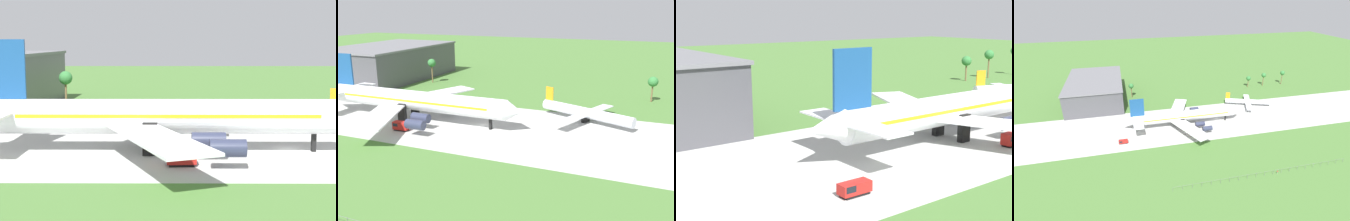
# 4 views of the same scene
# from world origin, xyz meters

# --- Properties ---
(ground_plane) EXTENTS (600.00, 600.00, 0.00)m
(ground_plane) POSITION_xyz_m (0.00, 0.00, 0.00)
(ground_plane) COLOR #477233
(taxiway_strip) EXTENTS (320.00, 44.00, 0.02)m
(taxiway_strip) POSITION_xyz_m (0.00, 0.00, 0.01)
(taxiway_strip) COLOR #B2B2AD
(taxiway_strip) RESTS_ON ground_plane
(jet_airliner) EXTENTS (70.59, 55.50, 18.85)m
(jet_airliner) POSITION_xyz_m (-21.99, -2.18, 5.93)
(jet_airliner) COLOR white
(jet_airliner) RESTS_ON ground_plane
(fuel_truck) EXTENTS (4.54, 2.26, 2.52)m
(fuel_truck) POSITION_xyz_m (-18.78, -12.54, 1.36)
(fuel_truck) COLOR black
(fuel_truck) RESTS_ON ground_plane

